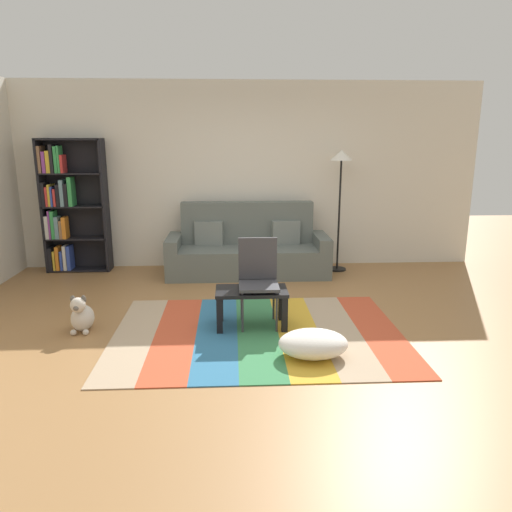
{
  "coord_description": "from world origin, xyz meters",
  "views": [
    {
      "loc": [
        -0.27,
        -4.65,
        1.9
      ],
      "look_at": [
        -0.01,
        0.4,
        0.65
      ],
      "focal_mm": 33.73,
      "sensor_mm": 36.0,
      "label": 1
    }
  ],
  "objects_px": {
    "coffee_table": "(251,297)",
    "pouf": "(313,344)",
    "couch": "(248,250)",
    "bookshelf": "(67,206)",
    "standing_lamp": "(341,171)",
    "tv_remote": "(258,290)",
    "dog": "(82,316)",
    "folding_chair": "(258,274)"
  },
  "relations": [
    {
      "from": "pouf",
      "to": "tv_remote",
      "type": "height_order",
      "value": "tv_remote"
    },
    {
      "from": "couch",
      "to": "bookshelf",
      "type": "bearing_deg",
      "value": 173.78
    },
    {
      "from": "couch",
      "to": "dog",
      "type": "height_order",
      "value": "couch"
    },
    {
      "from": "bookshelf",
      "to": "standing_lamp",
      "type": "relative_size",
      "value": 1.09
    },
    {
      "from": "bookshelf",
      "to": "folding_chair",
      "type": "relative_size",
      "value": 2.1
    },
    {
      "from": "coffee_table",
      "to": "dog",
      "type": "bearing_deg",
      "value": -179.33
    },
    {
      "from": "coffee_table",
      "to": "folding_chair",
      "type": "distance_m",
      "value": 0.25
    },
    {
      "from": "bookshelf",
      "to": "coffee_table",
      "type": "relative_size",
      "value": 2.61
    },
    {
      "from": "couch",
      "to": "standing_lamp",
      "type": "bearing_deg",
      "value": 4.39
    },
    {
      "from": "couch",
      "to": "standing_lamp",
      "type": "xyz_separation_m",
      "value": [
        1.32,
        0.1,
        1.11
      ]
    },
    {
      "from": "bookshelf",
      "to": "standing_lamp",
      "type": "distance_m",
      "value": 3.93
    },
    {
      "from": "pouf",
      "to": "bookshelf",
      "type": "bearing_deg",
      "value": 135.05
    },
    {
      "from": "coffee_table",
      "to": "dog",
      "type": "relative_size",
      "value": 1.83
    },
    {
      "from": "folding_chair",
      "to": "standing_lamp",
      "type": "bearing_deg",
      "value": 87.89
    },
    {
      "from": "coffee_table",
      "to": "pouf",
      "type": "height_order",
      "value": "coffee_table"
    },
    {
      "from": "standing_lamp",
      "to": "folding_chair",
      "type": "distance_m",
      "value": 2.57
    },
    {
      "from": "standing_lamp",
      "to": "tv_remote",
      "type": "relative_size",
      "value": 11.55
    },
    {
      "from": "tv_remote",
      "to": "bookshelf",
      "type": "bearing_deg",
      "value": 158.66
    },
    {
      "from": "coffee_table",
      "to": "bookshelf",
      "type": "bearing_deg",
      "value": 137.67
    },
    {
      "from": "coffee_table",
      "to": "folding_chair",
      "type": "xyz_separation_m",
      "value": [
        0.07,
        0.1,
        0.21
      ]
    },
    {
      "from": "pouf",
      "to": "dog",
      "type": "relative_size",
      "value": 1.55
    },
    {
      "from": "dog",
      "to": "couch",
      "type": "bearing_deg",
      "value": 49.7
    },
    {
      "from": "pouf",
      "to": "dog",
      "type": "bearing_deg",
      "value": 162.16
    },
    {
      "from": "coffee_table",
      "to": "dog",
      "type": "height_order",
      "value": "coffee_table"
    },
    {
      "from": "pouf",
      "to": "standing_lamp",
      "type": "distance_m",
      "value": 3.27
    },
    {
      "from": "couch",
      "to": "tv_remote",
      "type": "relative_size",
      "value": 15.07
    },
    {
      "from": "tv_remote",
      "to": "folding_chair",
      "type": "relative_size",
      "value": 0.17
    },
    {
      "from": "tv_remote",
      "to": "folding_chair",
      "type": "distance_m",
      "value": 0.2
    },
    {
      "from": "standing_lamp",
      "to": "tv_remote",
      "type": "distance_m",
      "value": 2.75
    },
    {
      "from": "couch",
      "to": "coffee_table",
      "type": "distance_m",
      "value": 2.04
    },
    {
      "from": "tv_remote",
      "to": "folding_chair",
      "type": "bearing_deg",
      "value": 107.75
    },
    {
      "from": "standing_lamp",
      "to": "folding_chair",
      "type": "bearing_deg",
      "value": -122.15
    },
    {
      "from": "couch",
      "to": "folding_chair",
      "type": "height_order",
      "value": "couch"
    },
    {
      "from": "couch",
      "to": "dog",
      "type": "distance_m",
      "value": 2.7
    },
    {
      "from": "standing_lamp",
      "to": "folding_chair",
      "type": "height_order",
      "value": "standing_lamp"
    },
    {
      "from": "couch",
      "to": "folding_chair",
      "type": "distance_m",
      "value": 1.95
    },
    {
      "from": "couch",
      "to": "coffee_table",
      "type": "xyz_separation_m",
      "value": [
        -0.03,
        -2.03,
        -0.02
      ]
    },
    {
      "from": "pouf",
      "to": "tv_remote",
      "type": "distance_m",
      "value": 0.86
    },
    {
      "from": "folding_chair",
      "to": "dog",
      "type": "bearing_deg",
      "value": -146.18
    },
    {
      "from": "bookshelf",
      "to": "coffee_table",
      "type": "xyz_separation_m",
      "value": [
        2.54,
        -2.32,
        -0.62
      ]
    },
    {
      "from": "bookshelf",
      "to": "dog",
      "type": "height_order",
      "value": "bookshelf"
    },
    {
      "from": "bookshelf",
      "to": "dog",
      "type": "distance_m",
      "value": 2.6
    }
  ]
}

